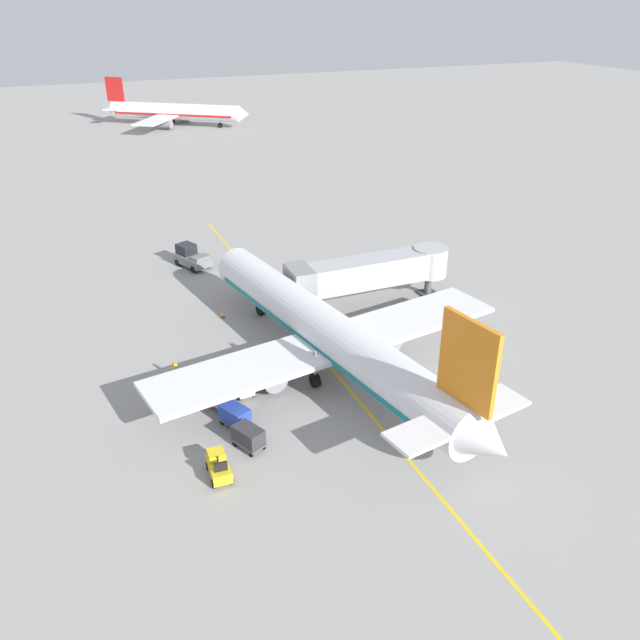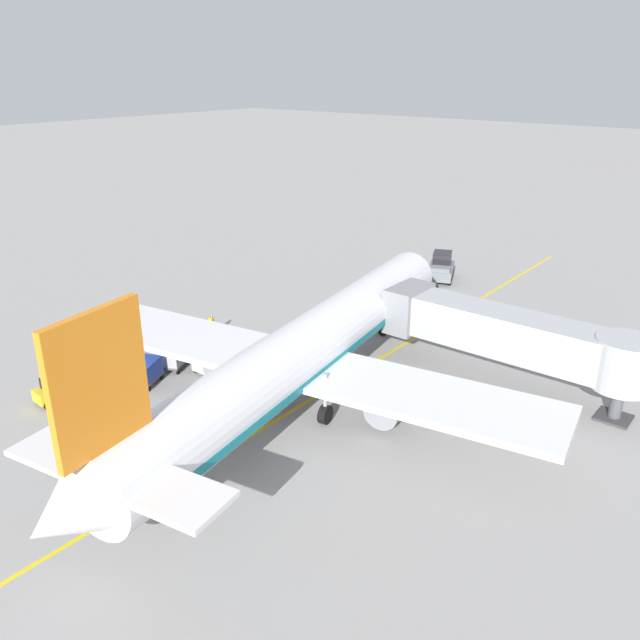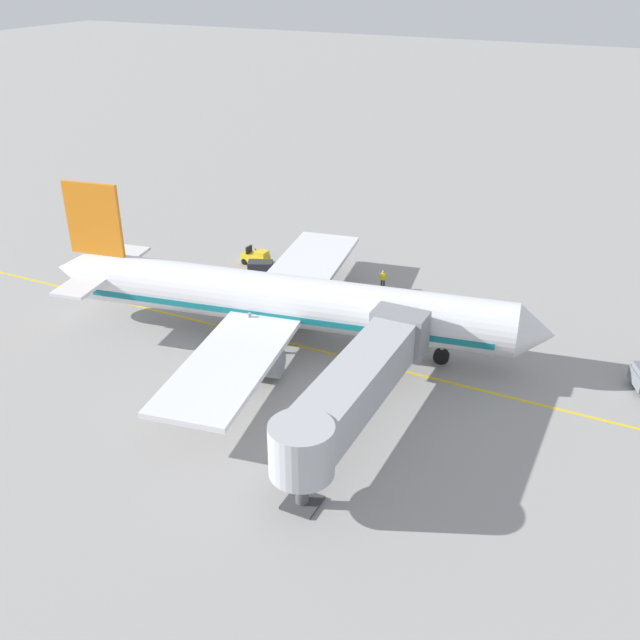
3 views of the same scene
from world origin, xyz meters
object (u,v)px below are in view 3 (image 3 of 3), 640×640
jet_bridge (355,386)px  baggage_cart_second_in_train (288,273)px  safety_cone_nose_left (467,341)px  baggage_cart_front (317,277)px  baggage_tug_trailing (321,292)px  baggage_tug_lead (256,257)px  baggage_cart_third_in_train (260,268)px  parked_airliner (284,301)px  ground_crew_wing_walker (383,279)px

jet_bridge → baggage_cart_second_in_train: jet_bridge is taller
safety_cone_nose_left → baggage_cart_front: bearing=-106.1°
baggage_tug_trailing → baggage_cart_second_in_train: baggage_tug_trailing is taller
jet_bridge → baggage_tug_lead: jet_bridge is taller
baggage_cart_second_in_train → safety_cone_nose_left: (3.66, 16.79, -0.66)m
safety_cone_nose_left → baggage_cart_second_in_train: bearing=-102.3°
baggage_cart_second_in_train → baggage_cart_third_in_train: size_ratio=1.00×
baggage_cart_front → parked_airliner: bearing=12.1°
ground_crew_wing_walker → baggage_cart_second_in_train: bearing=-71.9°
jet_bridge → baggage_tug_trailing: jet_bridge is taller
jet_bridge → baggage_tug_lead: bearing=-137.1°
baggage_cart_second_in_train → baggage_tug_lead: bearing=-117.7°
safety_cone_nose_left → baggage_tug_trailing: bearing=-98.9°
jet_bridge → baggage_tug_lead: size_ratio=6.40×
baggage_tug_trailing → baggage_cart_third_in_train: (-1.52, -6.66, 0.24)m
baggage_tug_trailing → baggage_cart_front: baggage_tug_trailing is taller
ground_crew_wing_walker → parked_airliner: bearing=-15.0°
baggage_tug_lead → baggage_tug_trailing: size_ratio=1.00×
parked_airliner → jet_bridge: size_ratio=2.27×
baggage_tug_lead → jet_bridge: bearing=42.9°
baggage_cart_second_in_train → safety_cone_nose_left: baggage_cart_second_in_train is taller
jet_bridge → baggage_cart_third_in_train: bearing=-136.3°
baggage_tug_trailing → baggage_tug_lead: bearing=-115.3°
jet_bridge → baggage_cart_third_in_train: 24.11m
baggage_tug_lead → baggage_cart_second_in_train: size_ratio=0.88×
jet_bridge → baggage_cart_third_in_train: jet_bridge is taller
baggage_tug_trailing → baggage_cart_second_in_train: 4.36m
parked_airliner → safety_cone_nose_left: (-5.38, 12.14, -2.90)m
baggage_cart_third_in_train → safety_cone_nose_left: (3.52, 19.42, -0.66)m
baggage_cart_front → safety_cone_nose_left: size_ratio=4.96×
baggage_cart_second_in_train → safety_cone_nose_left: 17.19m
baggage_cart_second_in_train → baggage_tug_trailing: bearing=67.5°
parked_airliner → ground_crew_wing_walker: (-11.58, 3.09, -2.23)m
baggage_cart_second_in_train → parked_airliner: bearing=27.2°
jet_bridge → baggage_cart_second_in_train: (-17.48, -13.94, -2.51)m
baggage_cart_second_in_train → baggage_cart_third_in_train: same height
baggage_tug_lead → baggage_cart_second_in_train: bearing=62.3°
baggage_cart_third_in_train → baggage_tug_trailing: bearing=77.1°
jet_bridge → ground_crew_wing_walker: 21.10m
jet_bridge → ground_crew_wing_walker: jet_bridge is taller
parked_airliner → baggage_tug_lead: size_ratio=14.55×
parked_airliner → ground_crew_wing_walker: bearing=165.0°
parked_airliner → baggage_tug_trailing: 7.81m
baggage_cart_second_in_train → safety_cone_nose_left: bearing=77.7°
parked_airliner → jet_bridge: bearing=47.7°
parked_airliner → baggage_tug_lead: parked_airliner is taller
parked_airliner → baggage_cart_second_in_train: bearing=-152.8°
parked_airliner → baggage_tug_trailing: size_ratio=14.62×
jet_bridge → baggage_tug_trailing: bearing=-147.9°
parked_airliner → baggage_cart_third_in_train: 11.72m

